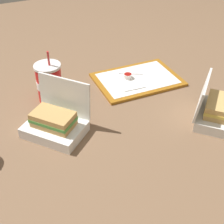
{
  "coord_description": "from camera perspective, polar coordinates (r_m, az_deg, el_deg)",
  "views": [
    {
      "loc": [
        -0.37,
        -0.82,
        0.73
      ],
      "look_at": [
        0.02,
        0.01,
        0.05
      ],
      "focal_mm": 50.0,
      "sensor_mm": 36.0,
      "label": 1
    }
  ],
  "objects": [
    {
      "name": "plastic_fork",
      "position": [
        1.45,
        3.4,
        7.08
      ],
      "size": [
        0.1,
        0.07,
        0.0
      ],
      "primitive_type": "cube",
      "rotation": [
        0.0,
        0.0,
        -0.53
      ],
      "color": "white",
      "rests_on": "food_tray"
    },
    {
      "name": "food_tray",
      "position": [
        1.42,
        4.66,
        5.95
      ],
      "size": [
        0.38,
        0.27,
        0.01
      ],
      "color": "#A56619",
      "rests_on": "ground_plane"
    },
    {
      "name": "soda_cup_right",
      "position": [
        1.27,
        -11.36,
        5.27
      ],
      "size": [
        0.11,
        0.11,
        0.22
      ],
      "color": "red",
      "rests_on": "ground_plane"
    },
    {
      "name": "ground_plane",
      "position": [
        1.16,
        -0.96,
        -2.44
      ],
      "size": [
        3.2,
        3.2,
        0.0
      ],
      "primitive_type": "plane",
      "color": "brown"
    },
    {
      "name": "clamshell_sandwich_front",
      "position": [
        1.22,
        18.14,
        0.28
      ],
      "size": [
        0.24,
        0.23,
        0.16
      ],
      "color": "white",
      "rests_on": "ground_plane"
    },
    {
      "name": "clamshell_sandwich_corner",
      "position": [
        1.12,
        -10.32,
        -1.9
      ],
      "size": [
        0.26,
        0.26,
        0.18
      ],
      "color": "white",
      "rests_on": "ground_plane"
    },
    {
      "name": "ketchup_cup",
      "position": [
        1.4,
        2.9,
        6.55
      ],
      "size": [
        0.04,
        0.04,
        0.02
      ],
      "color": "white",
      "rests_on": "food_tray"
    },
    {
      "name": "napkin_stack",
      "position": [
        1.37,
        3.39,
        5.2
      ],
      "size": [
        0.11,
        0.11,
        0.0
      ],
      "primitive_type": "cube",
      "rotation": [
        0.0,
        0.0,
        -0.09
      ],
      "color": "white",
      "rests_on": "food_tray"
    }
  ]
}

